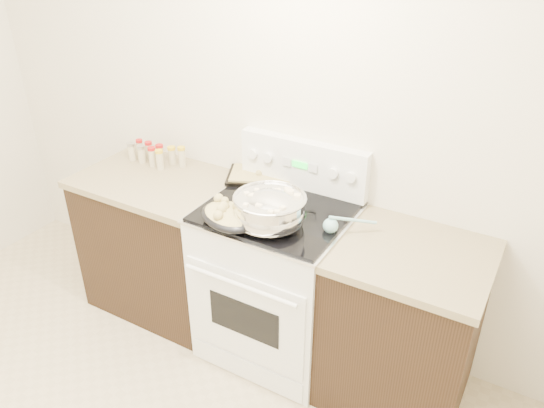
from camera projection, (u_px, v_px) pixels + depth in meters
The scene contains 9 objects.
counter_left at pixel (164, 242), 3.38m from camera, with size 0.93×0.67×0.92m.
counter_right at pixel (402, 326), 2.70m from camera, with size 0.73×0.67×0.92m.
kitchen_range at pixel (277, 278), 3.00m from camera, with size 0.78×0.73×1.22m.
mixing_bowl at pixel (270, 211), 2.59m from camera, with size 0.42×0.42×0.21m.
roasting_pan at pixel (228, 215), 2.62m from camera, with size 0.40×0.34×0.11m.
baking_sheet at pixel (261, 175), 3.09m from camera, with size 0.46×0.41×0.06m.
wooden_spoon at pixel (284, 216), 2.69m from camera, with size 0.10×0.24×0.04m.
blue_ladle at pixel (333, 225), 2.58m from camera, with size 0.23×0.18×0.09m.
spice_jars at pixel (155, 154), 3.31m from camera, with size 0.38×0.15×0.13m.
Camera 1 is at (1.53, -0.67, 2.33)m, focal length 35.00 mm.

